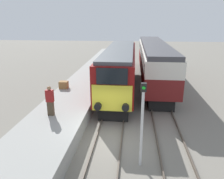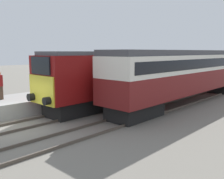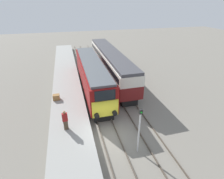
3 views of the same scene
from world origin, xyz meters
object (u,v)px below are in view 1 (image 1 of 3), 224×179
(passenger_carriage, at_px, (154,58))
(person_on_platform, at_px, (50,101))
(signal_post, at_px, (142,119))
(luggage_crate, at_px, (64,85))
(locomotive, at_px, (120,67))

(passenger_carriage, bearing_deg, person_on_platform, -119.89)
(signal_post, relative_size, luggage_crate, 5.66)
(locomotive, bearing_deg, passenger_carriage, 48.89)
(passenger_carriage, height_order, person_on_platform, passenger_carriage)
(luggage_crate, bearing_deg, passenger_carriage, 40.86)
(person_on_platform, xyz_separation_m, luggage_crate, (-0.91, 5.34, -0.61))
(signal_post, bearing_deg, person_on_platform, 150.48)
(person_on_platform, distance_m, luggage_crate, 5.45)
(locomotive, distance_m, luggage_crate, 5.48)
(locomotive, height_order, luggage_crate, locomotive)
(person_on_platform, bearing_deg, luggage_crate, 99.65)
(locomotive, bearing_deg, person_on_platform, -113.49)
(locomotive, bearing_deg, signal_post, -81.43)
(passenger_carriage, height_order, signal_post, passenger_carriage)
(passenger_carriage, bearing_deg, signal_post, -96.39)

